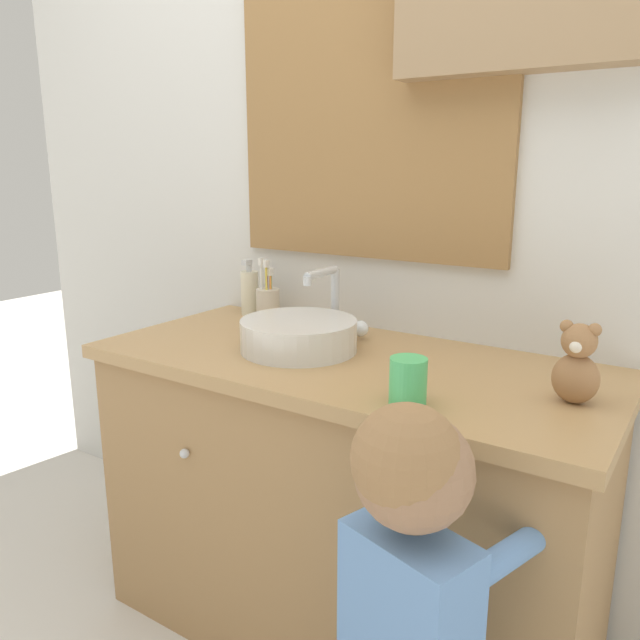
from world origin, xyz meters
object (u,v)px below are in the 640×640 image
Objects in this scene: sink_basin at (300,333)px; toothbrush_holder at (268,302)px; teddy_bear at (577,365)px; child_figure at (410,603)px; drinking_cup at (408,381)px; soap_dispenser at (250,292)px.

sink_basin is 0.35m from toothbrush_holder.
teddy_bear is (0.67, 0.00, 0.04)m from sink_basin.
child_figure reaches higher than drinking_cup.
sink_basin is at bearing 139.71° from child_figure.
soap_dispenser is (-0.09, 0.02, 0.02)m from toothbrush_holder.
sink_basin is 0.44m from drinking_cup.
sink_basin is 2.07× the size of teddy_bear.
child_figure is (0.90, -0.69, -0.30)m from soap_dispenser.
teddy_bear is (0.95, -0.21, 0.02)m from toothbrush_holder.
sink_basin is 0.76m from child_figure.
drinking_cup is (0.76, -0.43, -0.03)m from soap_dispenser.
sink_basin is 1.95× the size of soap_dispenser.
sink_basin is at bearing -33.02° from soap_dispenser.
sink_basin is at bearing -38.15° from toothbrush_holder.
sink_basin reaches higher than soap_dispenser.
soap_dispenser is 0.20× the size of child_figure.
child_figure is at bearing -37.53° from soap_dispenser.
sink_basin reaches higher than drinking_cup.
drinking_cup is (0.67, -0.41, -0.01)m from toothbrush_holder.
toothbrush_holder is at bearing 141.85° from sink_basin.
drinking_cup is at bearing -25.89° from sink_basin.
soap_dispenser reaches higher than child_figure.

